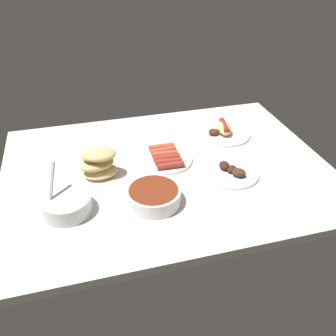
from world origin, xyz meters
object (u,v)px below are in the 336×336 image
at_px(bowl_coleslaw, 66,204).
at_px(bowl_chili, 154,195).
at_px(plate_sausages, 166,158).
at_px(bread_stack, 99,163).
at_px(plate_hotdog_assembled, 223,131).
at_px(plate_grilled_meat, 231,172).

relative_size(bowl_coleslaw, bowl_chili, 0.88).
height_order(bowl_coleslaw, bowl_chili, bowl_coleslaw).
distance_m(plate_sausages, bread_stack, 0.26).
height_order(bread_stack, plate_hotdog_assembled, bread_stack).
height_order(plate_sausages, bowl_chili, bowl_chili).
relative_size(bowl_coleslaw, plate_hotdog_assembled, 0.70).
bearing_deg(bread_stack, plate_hotdog_assembled, -162.64).
distance_m(plate_sausages, plate_grilled_meat, 0.25).
xyz_separation_m(plate_grilled_meat, bowl_chili, (0.31, 0.08, 0.02)).
distance_m(plate_grilled_meat, bowl_chili, 0.32).
xyz_separation_m(bowl_coleslaw, plate_hotdog_assembled, (-0.67, -0.34, -0.01)).
distance_m(bowl_coleslaw, plate_grilled_meat, 0.59).
distance_m(plate_sausages, plate_hotdog_assembled, 0.32).
bearing_deg(bowl_chili, bread_stack, -52.32).
bearing_deg(bowl_coleslaw, plate_sausages, -151.42).
bearing_deg(plate_sausages, bread_stack, 7.84).
xyz_separation_m(bread_stack, bowl_chili, (-0.15, 0.20, -0.03)).
xyz_separation_m(plate_grilled_meat, bread_stack, (0.46, -0.11, 0.04)).
relative_size(plate_grilled_meat, plate_hotdog_assembled, 0.88).
xyz_separation_m(plate_sausages, bowl_chili, (0.10, 0.23, 0.02)).
xyz_separation_m(plate_sausages, plate_hotdog_assembled, (-0.29, -0.14, 0.00)).
distance_m(bowl_coleslaw, plate_sausages, 0.43).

